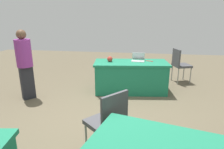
{
  "coord_description": "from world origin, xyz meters",
  "views": [
    {
      "loc": [
        -0.64,
        3.06,
        1.84
      ],
      "look_at": [
        -0.16,
        -0.05,
        0.9
      ],
      "focal_mm": 30.86,
      "sensor_mm": 36.0,
      "label": 1
    }
  ],
  "objects": [
    {
      "name": "person_attendee_standing",
      "position": [
        1.95,
        -0.8,
        0.88
      ],
      "size": [
        0.48,
        0.48,
        1.59
      ],
      "rotation": [
        0.0,
        0.0,
        3.92
      ],
      "color": "#26262D",
      "rests_on": "ground"
    },
    {
      "name": "table_foreground",
      "position": [
        -0.39,
        -1.63,
        0.39
      ],
      "size": [
        1.91,
        1.02,
        0.77
      ],
      "rotation": [
        0.0,
        0.0,
        0.13
      ],
      "color": "#1E7A56",
      "rests_on": "ground"
    },
    {
      "name": "laptop_silver",
      "position": [
        -0.56,
        -1.77,
        0.81
      ],
      "size": [
        0.33,
        0.31,
        0.21
      ],
      "rotation": [
        0.0,
        0.0,
        -0.05
      ],
      "color": "silver",
      "rests_on": "table_foreground"
    },
    {
      "name": "yarn_ball",
      "position": [
        0.14,
        -1.58,
        0.84
      ],
      "size": [
        0.14,
        0.14,
        0.14
      ],
      "primitive_type": "sphere",
      "color": "#B2382D",
      "rests_on": "table_foreground"
    },
    {
      "name": "scissors_red",
      "position": [
        -0.85,
        -1.79,
        0.78
      ],
      "size": [
        0.18,
        0.09,
        0.01
      ],
      "primitive_type": "cube",
      "rotation": [
        0.0,
        0.0,
        2.83
      ],
      "color": "red",
      "rests_on": "table_foreground"
    },
    {
      "name": "chair_aisle",
      "position": [
        -1.74,
        -2.57,
        0.57
      ],
      "size": [
        0.56,
        0.56,
        0.98
      ],
      "rotation": [
        0.0,
        0.0,
        1.89
      ],
      "color": "#9E9993",
      "rests_on": "ground"
    },
    {
      "name": "chair_near_front",
      "position": [
        -0.25,
        0.86,
        0.55
      ],
      "size": [
        0.62,
        0.62,
        0.96
      ],
      "rotation": [
        0.0,
        0.0,
        4.01
      ],
      "color": "#9E9993",
      "rests_on": "ground"
    },
    {
      "name": "ground_plane",
      "position": [
        0.0,
        0.0,
        0.0
      ],
      "size": [
        14.4,
        14.4,
        0.0
      ],
      "primitive_type": "plane",
      "color": "brown"
    }
  ]
}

